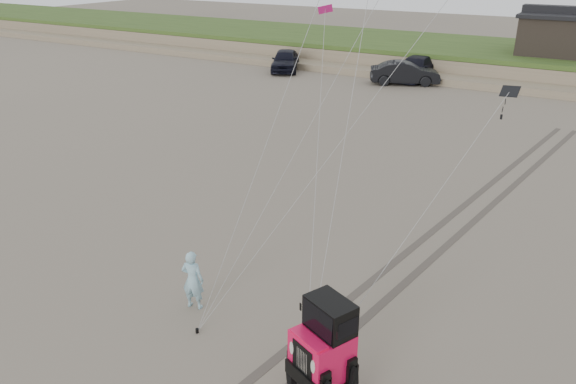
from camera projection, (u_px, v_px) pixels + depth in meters
name	position (u px, v px, depth m)	size (l,w,h in m)	color
ground	(267.00, 346.00, 13.30)	(160.00, 160.00, 0.00)	#6B6054
dune_ridge	(532.00, 63.00, 42.64)	(160.00, 14.25, 1.73)	#7A6B54
cabin	(567.00, 33.00, 40.35)	(6.40, 5.40, 3.35)	black
truck_a	(285.00, 60.00, 43.75)	(1.95, 4.85, 1.65)	black
truck_b	(405.00, 73.00, 39.29)	(1.68, 4.81, 1.58)	black
truck_c	(415.00, 68.00, 40.86)	(2.25, 5.54, 1.61)	black
jeep	(322.00, 363.00, 11.34)	(2.19, 5.07, 1.89)	#EE0F47
man	(193.00, 280.00, 14.44)	(0.60, 0.39, 1.65)	#7FB6C5
stake_main	(197.00, 331.00, 13.72)	(0.08, 0.08, 0.12)	black
stake_aux	(305.00, 380.00, 12.15)	(0.08, 0.08, 0.12)	black
tire_tracks	(447.00, 232.00, 18.69)	(5.22, 29.74, 0.01)	#4C443D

